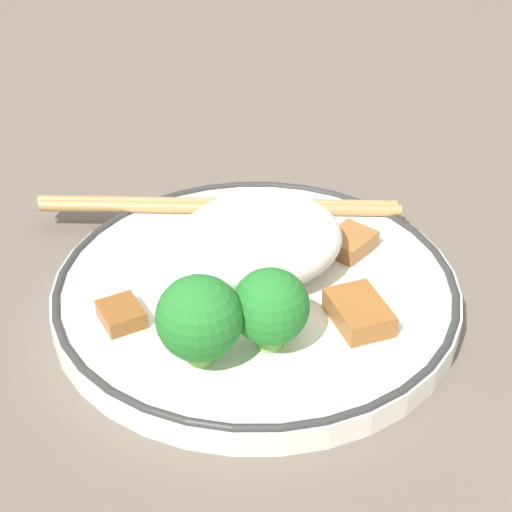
{
  "coord_description": "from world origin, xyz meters",
  "views": [
    {
      "loc": [
        0.12,
        0.38,
        0.31
      ],
      "look_at": [
        0.0,
        0.0,
        0.04
      ],
      "focal_mm": 60.0,
      "sensor_mm": 36.0,
      "label": 1
    }
  ],
  "objects_px": {
    "chopsticks": "(220,205)",
    "broccoli_back_center": "(270,308)",
    "broccoli_back_left": "(199,319)",
    "plate": "(256,292)"
  },
  "relations": [
    {
      "from": "broccoli_back_left",
      "to": "chopsticks",
      "type": "height_order",
      "value": "broccoli_back_left"
    },
    {
      "from": "broccoli_back_left",
      "to": "broccoli_back_center",
      "type": "xyz_separation_m",
      "value": [
        -0.04,
        -0.0,
        -0.0
      ]
    },
    {
      "from": "plate",
      "to": "chopsticks",
      "type": "distance_m",
      "value": 0.09
    },
    {
      "from": "broccoli_back_center",
      "to": "plate",
      "type": "bearing_deg",
      "value": -99.22
    },
    {
      "from": "broccoli_back_left",
      "to": "chopsticks",
      "type": "bearing_deg",
      "value": -108.89
    },
    {
      "from": "plate",
      "to": "broccoli_back_left",
      "type": "bearing_deg",
      "value": 49.93
    },
    {
      "from": "broccoli_back_center",
      "to": "chopsticks",
      "type": "relative_size",
      "value": 0.2
    },
    {
      "from": "chopsticks",
      "to": "broccoli_back_center",
      "type": "bearing_deg",
      "value": 85.85
    },
    {
      "from": "plate",
      "to": "broccoli_back_left",
      "type": "xyz_separation_m",
      "value": [
        0.05,
        0.06,
        0.03
      ]
    },
    {
      "from": "broccoli_back_left",
      "to": "broccoli_back_center",
      "type": "distance_m",
      "value": 0.04
    }
  ]
}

